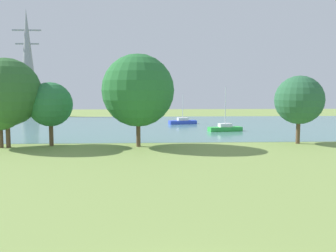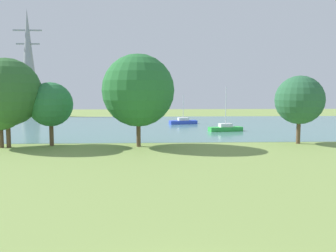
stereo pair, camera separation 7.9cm
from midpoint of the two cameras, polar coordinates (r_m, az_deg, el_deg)
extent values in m
plane|color=#7F994C|center=(31.29, -1.42, -4.91)|extent=(160.00, 160.00, 0.00)
cube|color=slate|center=(59.03, -2.10, 0.11)|extent=(140.00, 40.00, 0.02)
cube|color=green|center=(51.11, 9.16, -0.48)|extent=(4.99, 2.36, 0.60)
cube|color=white|center=(51.05, 9.17, 0.13)|extent=(1.97, 1.41, 0.50)
cylinder|color=silver|center=(50.87, 9.22, 3.06)|extent=(0.10, 0.10, 5.72)
cube|color=blue|center=(61.47, 2.35, 0.62)|extent=(5.01, 2.50, 0.60)
cube|color=white|center=(61.43, 2.35, 1.13)|extent=(2.00, 1.46, 0.50)
cylinder|color=silver|center=(61.30, 2.35, 3.01)|extent=(0.10, 0.10, 4.53)
cylinder|color=brown|center=(39.58, -25.48, -1.40)|extent=(0.44, 0.44, 2.50)
cylinder|color=brown|center=(39.39, -24.52, -0.86)|extent=(0.44, 0.44, 3.23)
sphere|color=#2F622F|center=(39.17, -24.76, 5.00)|extent=(6.88, 6.88, 6.88)
cylinder|color=brown|center=(39.08, -18.43, -1.04)|extent=(0.44, 0.44, 2.75)
sphere|color=#286E3C|center=(38.86, -18.57, 3.34)|extent=(4.62, 4.62, 4.62)
cylinder|color=brown|center=(36.61, -4.88, -0.84)|extent=(0.44, 0.44, 3.21)
sphere|color=#276D33|center=(36.37, -4.94, 5.77)|extent=(7.44, 7.44, 7.44)
cylinder|color=brown|center=(41.11, 20.24, -0.64)|extent=(0.44, 0.44, 2.94)
sphere|color=#2A613C|center=(40.90, 20.40, 3.98)|extent=(5.27, 5.27, 5.27)
cone|color=gray|center=(86.85, -21.75, 9.46)|extent=(4.40, 4.40, 24.11)
cube|color=gray|center=(87.67, -21.93, 14.18)|extent=(6.40, 0.30, 0.30)
cube|color=gray|center=(87.26, -21.85, 12.23)|extent=(5.20, 0.30, 0.30)
camera|label=1|loc=(0.04, -90.08, -0.01)|focal=37.69mm
camera|label=2|loc=(0.04, 89.92, 0.01)|focal=37.69mm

